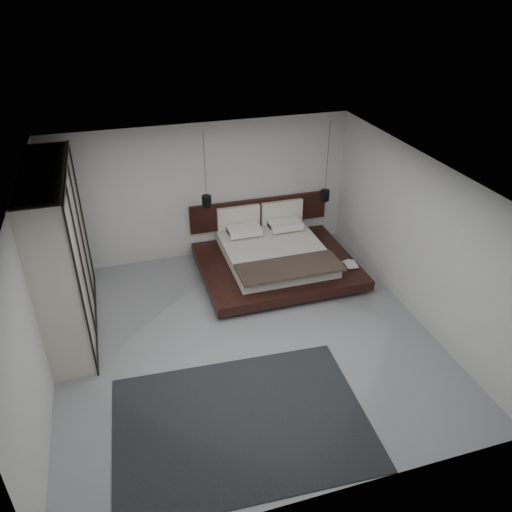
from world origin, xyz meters
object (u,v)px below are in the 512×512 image
object	(u,v)px
bed	(275,257)
wardrobe	(60,254)
lattice_screen	(49,227)
pendant_left	(207,201)
pendant_right	(325,195)
rug	(241,422)

from	to	relation	value
bed	wardrobe	xyz separation A→B (m)	(-3.84, -0.70, 1.09)
lattice_screen	wardrobe	world-z (taller)	wardrobe
lattice_screen	wardrobe	bearing A→B (deg)	-78.64
pendant_left	wardrobe	xyz separation A→B (m)	(-2.61, -1.19, -0.07)
lattice_screen	pendant_left	distance (m)	2.87
pendant_right	wardrobe	world-z (taller)	pendant_right
pendant_left	pendant_right	size ratio (longest dim) A/B	0.89
pendant_right	wardrobe	size ratio (longest dim) A/B	0.58
bed	wardrobe	size ratio (longest dim) A/B	1.06
lattice_screen	bed	world-z (taller)	lattice_screen
pendant_left	wardrobe	size ratio (longest dim) A/B	0.51
wardrobe	pendant_right	bearing A→B (deg)	13.24
rug	bed	bearing A→B (deg)	64.85
pendant_left	pendant_right	world-z (taller)	same
bed	pendant_right	xyz separation A→B (m)	(1.23, 0.49, 0.98)
bed	pendant_right	size ratio (longest dim) A/B	1.83
wardrobe	rug	distance (m)	3.87
lattice_screen	rug	world-z (taller)	lattice_screen
lattice_screen	rug	xyz separation A→B (m)	(2.40, -4.15, -1.29)
lattice_screen	pendant_left	xyz separation A→B (m)	(2.87, -0.06, 0.16)
lattice_screen	wardrobe	xyz separation A→B (m)	(0.25, -1.25, 0.09)
pendant_left	pendant_right	bearing A→B (deg)	-0.00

